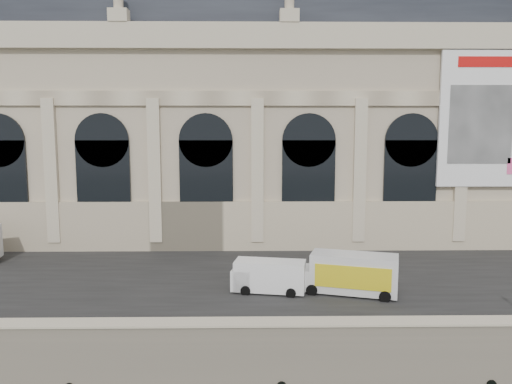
# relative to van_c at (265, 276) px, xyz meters

# --- Properties ---
(quay) EXTENTS (160.00, 70.00, 6.00)m
(quay) POSITION_rel_van_c_xyz_m (-1.39, 25.74, -4.23)
(quay) COLOR #786D5C
(quay) RESTS_ON ground
(street) EXTENTS (160.00, 24.00, 0.06)m
(street) POSITION_rel_van_c_xyz_m (-1.39, 4.74, -1.20)
(street) COLOR #2D2D2D
(street) RESTS_ON quay
(parapet) EXTENTS (160.00, 1.40, 1.21)m
(parapet) POSITION_rel_van_c_xyz_m (-1.39, -8.66, -0.61)
(parapet) COLOR #786D5C
(parapet) RESTS_ON quay
(museum) EXTENTS (69.00, 18.70, 29.10)m
(museum) POSITION_rel_van_c_xyz_m (-7.36, 21.60, 12.50)
(museum) COLOR beige
(museum) RESTS_ON quay
(van_c) EXTENTS (5.67, 2.98, 2.40)m
(van_c) POSITION_rel_van_c_xyz_m (0.00, 0.00, 0.00)
(van_c) COLOR white
(van_c) RESTS_ON quay
(box_truck) EXTENTS (7.81, 4.40, 3.00)m
(box_truck) POSITION_rel_van_c_xyz_m (6.06, -0.44, 0.28)
(box_truck) COLOR silver
(box_truck) RESTS_ON quay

